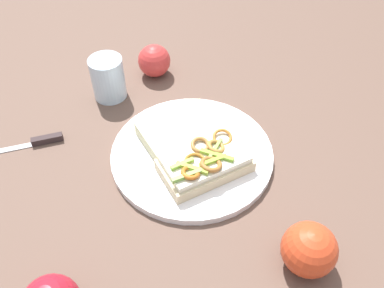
# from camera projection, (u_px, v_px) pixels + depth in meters

# --- Properties ---
(ground_plane) EXTENTS (2.00, 2.00, 0.00)m
(ground_plane) POSITION_uv_depth(u_px,v_px,m) (192.00, 157.00, 0.75)
(ground_plane) COLOR brown
(ground_plane) RESTS_ON ground
(plate) EXTENTS (0.29, 0.29, 0.01)m
(plate) POSITION_uv_depth(u_px,v_px,m) (192.00, 154.00, 0.75)
(plate) COLOR white
(plate) RESTS_ON ground_plane
(sandwich) EXTENTS (0.17, 0.12, 0.05)m
(sandwich) POSITION_uv_depth(u_px,v_px,m) (205.00, 163.00, 0.70)
(sandwich) COLOR beige
(sandwich) RESTS_ON plate
(bread_slice_side) EXTENTS (0.16, 0.12, 0.03)m
(bread_slice_side) POSITION_uv_depth(u_px,v_px,m) (180.00, 130.00, 0.76)
(bread_slice_side) COLOR beige
(bread_slice_side) RESTS_ON plate
(apple_0) EXTENTS (0.11, 0.11, 0.08)m
(apple_0) POSITION_uv_depth(u_px,v_px,m) (309.00, 249.00, 0.58)
(apple_0) COLOR red
(apple_0) RESTS_ON ground_plane
(apple_1) EXTENTS (0.09, 0.09, 0.07)m
(apple_1) POSITION_uv_depth(u_px,v_px,m) (154.00, 61.00, 0.90)
(apple_1) COLOR red
(apple_1) RESTS_ON ground_plane
(drinking_glass) EXTENTS (0.07, 0.07, 0.09)m
(drinking_glass) POSITION_uv_depth(u_px,v_px,m) (108.00, 78.00, 0.84)
(drinking_glass) COLOR silver
(drinking_glass) RESTS_ON ground_plane
(knife) EXTENTS (0.12, 0.06, 0.01)m
(knife) POSITION_uv_depth(u_px,v_px,m) (39.00, 141.00, 0.77)
(knife) COLOR silver
(knife) RESTS_ON ground_plane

